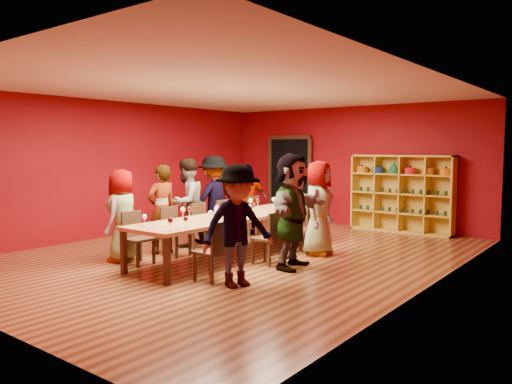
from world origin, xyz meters
The scene contains 45 objects.
room_shell centered at (0.00, 0.00, 1.50)m, with size 7.10×9.10×3.04m.
tasting_table centered at (0.00, 0.00, 0.70)m, with size 1.10×4.50×0.75m.
doorway centered at (-1.80, 4.43, 1.12)m, with size 1.40×0.17×2.30m.
shelving_unit centered at (1.40, 4.32, 0.98)m, with size 2.40×0.40×1.80m.
chair_person_left_0 centered at (-0.91, -1.60, 0.50)m, with size 0.42×0.42×0.89m.
person_left_0 centered at (-1.26, -1.60, 0.80)m, with size 0.78×0.43×1.59m, color #505156.
chair_person_left_1 centered at (-0.91, -0.74, 0.50)m, with size 0.42×0.42×0.89m.
person_left_1 centered at (-1.22, -0.74, 0.83)m, with size 0.60×0.44×1.65m, color #5472AD.
chair_person_left_2 centered at (-0.91, 0.02, 0.50)m, with size 0.42×0.42×0.89m.
person_left_2 centered at (-1.33, 0.02, 0.88)m, with size 0.85×0.47×1.75m, color beige.
chair_person_left_3 centered at (-0.91, 0.76, 0.50)m, with size 0.42×0.42×0.89m.
person_left_3 centered at (-1.27, 0.76, 0.90)m, with size 1.16×0.48×1.80m, color #BC7E87.
chair_person_left_4 centered at (-0.91, 1.76, 0.50)m, with size 0.42×0.42×0.89m.
person_left_4 centered at (-1.15, 1.76, 0.80)m, with size 0.93×0.42×1.59m, color #141638.
chair_person_right_0 centered at (0.91, -1.61, 0.50)m, with size 0.42×0.42×0.89m.
person_right_0 centered at (1.34, -1.61, 0.86)m, with size 1.12×0.46×1.73m, color pink.
chair_person_right_2 centered at (0.91, -0.22, 0.50)m, with size 0.42×0.42×0.89m.
person_right_2 centered at (1.34, -0.22, 0.94)m, with size 1.74×0.50×1.88m, color white.
chair_person_right_3 centered at (0.91, 0.93, 0.50)m, with size 0.42×0.42×0.89m.
person_right_3 centered at (1.15, 0.93, 0.86)m, with size 0.85×0.46×1.73m, color white.
wine_glass_0 centered at (0.09, 0.37, 0.89)m, with size 0.08×0.08×0.19m.
wine_glass_1 centered at (-0.34, 0.82, 0.91)m, with size 0.09×0.09×0.21m.
wine_glass_2 centered at (0.31, 0.89, 0.89)m, with size 0.08×0.08×0.19m.
wine_glass_3 centered at (0.32, -0.82, 0.89)m, with size 0.08×0.08×0.19m.
wine_glass_4 centered at (-0.28, 1.81, 0.89)m, with size 0.08×0.08×0.20m.
wine_glass_5 centered at (-0.29, 1.75, 0.90)m, with size 0.08×0.08×0.21m.
wine_glass_6 centered at (0.28, -0.02, 0.90)m, with size 0.08×0.08×0.21m.
wine_glass_7 centered at (-0.36, -1.03, 0.90)m, with size 0.08×0.08×0.21m.
wine_glass_8 centered at (0.37, -1.67, 0.88)m, with size 0.07×0.07×0.18m.
wine_glass_9 centered at (0.27, 0.04, 0.90)m, with size 0.08×0.08×0.20m.
wine_glass_10 centered at (-0.34, -0.89, 0.90)m, with size 0.08×0.08×0.21m.
wine_glass_11 centered at (-0.31, -1.90, 0.88)m, with size 0.07×0.07×0.18m.
wine_glass_12 centered at (-0.18, 1.39, 0.89)m, with size 0.08×0.08×0.20m.
wine_glass_13 centered at (-0.30, -0.04, 0.88)m, with size 0.07×0.07×0.18m.
wine_glass_14 centered at (0.26, 1.87, 0.88)m, with size 0.07×0.07×0.18m.
wine_glass_15 centered at (0.30, 1.01, 0.89)m, with size 0.08×0.08×0.20m.
wine_glass_16 centered at (-0.30, 0.98, 0.90)m, with size 0.08×0.08×0.20m.
wine_glass_17 centered at (0.27, 1.66, 0.91)m, with size 0.09×0.09×0.22m.
wine_glass_18 centered at (0.37, -1.99, 0.89)m, with size 0.08×0.08×0.20m.
wine_glass_19 centered at (-0.26, -0.01, 0.91)m, with size 0.09×0.09×0.22m.
wine_glass_20 centered at (0.29, -1.03, 0.89)m, with size 0.08×0.08×0.20m.
spittoon_bowl centered at (0.15, -0.11, 0.82)m, with size 0.32×0.32×0.17m, color silver.
carafe_a centered at (-0.27, 0.15, 0.88)m, with size 0.11×0.11×0.28m.
carafe_b centered at (0.22, -0.80, 0.87)m, with size 0.10×0.10×0.26m.
wine_bottle centered at (0.08, 1.46, 0.86)m, with size 0.10×0.10×0.30m.
Camera 1 is at (5.78, -6.94, 1.95)m, focal length 35.00 mm.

